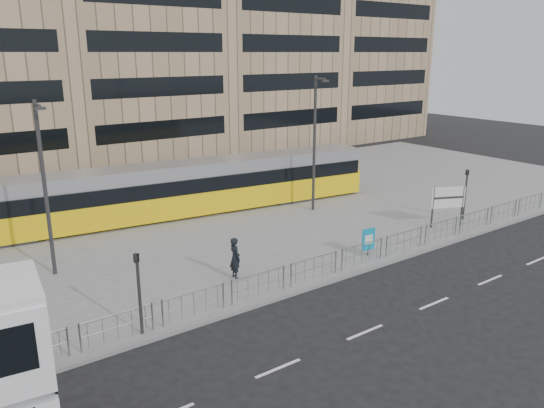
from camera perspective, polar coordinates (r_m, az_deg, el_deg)
ground at (r=24.27m, az=6.54°, el=-8.38°), size 120.00×120.00×0.00m
plaza at (r=33.48m, az=-7.35°, el=-1.34°), size 64.00×24.00×0.15m
kerb at (r=24.27m, az=6.46°, el=-8.18°), size 64.00×0.25×0.17m
building_row at (r=53.23m, az=-18.51°, el=18.38°), size 70.40×18.40×31.20m
pedestrian_barrier at (r=25.51m, az=9.20°, el=-4.86°), size 32.07×0.07×1.10m
road_markings at (r=22.50m, az=15.44°, el=-10.93°), size 62.00×0.12×0.01m
tram at (r=33.12m, az=-11.47°, el=1.38°), size 28.03×6.03×3.29m
station_sign at (r=32.25m, az=18.42°, el=0.48°), size 1.93×0.92×2.39m
ad_panel at (r=26.92m, az=10.33°, el=-3.80°), size 0.76×0.17×1.42m
pedestrian at (r=23.90m, az=-3.99°, el=-5.81°), size 0.53×0.74×1.92m
traffic_light_west at (r=19.49m, az=-14.16°, el=-8.27°), size 0.23×0.25×3.10m
traffic_light_east at (r=33.96m, az=20.14°, el=1.64°), size 0.16×0.20×3.10m
lamp_post_west at (r=25.27m, az=-23.27°, el=2.12°), size 0.45×1.04×7.92m
lamp_post_east at (r=33.44m, az=4.65°, el=6.99°), size 0.45×1.04×8.49m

